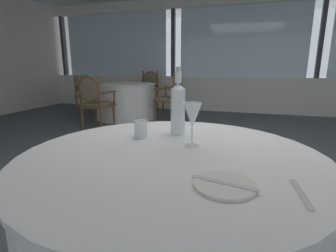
{
  "coord_description": "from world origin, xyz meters",
  "views": [
    {
      "loc": [
        0.22,
        -2.41,
        1.11
      ],
      "look_at": [
        -0.1,
        -1.39,
        0.85
      ],
      "focal_mm": 27.08,
      "sensor_mm": 36.0,
      "label": 1
    }
  ],
  "objects_px": {
    "dining_chair_0_2": "(94,99)",
    "dining_chair_0_3": "(173,94)",
    "water_bottle": "(178,107)",
    "side_plate": "(225,185)",
    "dining_chair_0_1": "(86,91)",
    "dining_chair_0_0": "(148,87)",
    "wine_glass": "(192,116)",
    "water_tumbler": "(141,129)"
  },
  "relations": [
    {
      "from": "dining_chair_0_3",
      "to": "side_plate",
      "type": "bearing_deg",
      "value": 113.22
    },
    {
      "from": "wine_glass",
      "to": "dining_chair_0_2",
      "type": "height_order",
      "value": "dining_chair_0_2"
    },
    {
      "from": "side_plate",
      "to": "dining_chair_0_2",
      "type": "height_order",
      "value": "dining_chair_0_2"
    },
    {
      "from": "dining_chair_0_2",
      "to": "dining_chair_0_3",
      "type": "bearing_deg",
      "value": -45.04
    },
    {
      "from": "wine_glass",
      "to": "dining_chair_0_3",
      "type": "bearing_deg",
      "value": 107.64
    },
    {
      "from": "water_bottle",
      "to": "dining_chair_0_3",
      "type": "height_order",
      "value": "water_bottle"
    },
    {
      "from": "dining_chair_0_0",
      "to": "dining_chair_0_3",
      "type": "distance_m",
      "value": 1.52
    },
    {
      "from": "dining_chair_0_0",
      "to": "wine_glass",
      "type": "bearing_deg",
      "value": 28.65
    },
    {
      "from": "side_plate",
      "to": "dining_chair_0_3",
      "type": "bearing_deg",
      "value": 108.45
    },
    {
      "from": "dining_chair_0_2",
      "to": "dining_chair_0_3",
      "type": "relative_size",
      "value": 0.96
    },
    {
      "from": "side_plate",
      "to": "dining_chair_0_3",
      "type": "height_order",
      "value": "dining_chair_0_3"
    },
    {
      "from": "dining_chair_0_0",
      "to": "dining_chair_0_2",
      "type": "xyz_separation_m",
      "value": [
        -0.18,
        -2.14,
        -0.04
      ]
    },
    {
      "from": "wine_glass",
      "to": "dining_chair_0_2",
      "type": "xyz_separation_m",
      "value": [
        -2.35,
        2.77,
        -0.34
      ]
    },
    {
      "from": "side_plate",
      "to": "dining_chair_0_3",
      "type": "relative_size",
      "value": 0.19
    },
    {
      "from": "dining_chair_0_1",
      "to": "dining_chair_0_2",
      "type": "distance_m",
      "value": 1.51
    },
    {
      "from": "dining_chair_0_2",
      "to": "dining_chair_0_3",
      "type": "distance_m",
      "value": 1.52
    },
    {
      "from": "side_plate",
      "to": "dining_chair_0_1",
      "type": "height_order",
      "value": "dining_chair_0_1"
    },
    {
      "from": "water_tumbler",
      "to": "dining_chair_0_2",
      "type": "bearing_deg",
      "value": 127.41
    },
    {
      "from": "dining_chair_0_1",
      "to": "dining_chair_0_2",
      "type": "xyz_separation_m",
      "value": [
        0.97,
        -1.16,
        0.01
      ]
    },
    {
      "from": "water_bottle",
      "to": "dining_chair_0_0",
      "type": "xyz_separation_m",
      "value": [
        -2.06,
        4.72,
        -0.31
      ]
    },
    {
      "from": "side_plate",
      "to": "dining_chair_0_1",
      "type": "distance_m",
      "value": 5.55
    },
    {
      "from": "side_plate",
      "to": "dining_chair_0_2",
      "type": "xyz_separation_m",
      "value": [
        -2.53,
        3.14,
        -0.21
      ]
    },
    {
      "from": "water_tumbler",
      "to": "dining_chair_0_0",
      "type": "xyz_separation_m",
      "value": [
        -1.89,
        4.84,
        -0.21
      ]
    },
    {
      "from": "side_plate",
      "to": "wine_glass",
      "type": "xyz_separation_m",
      "value": [
        -0.18,
        0.37,
        0.14
      ]
    },
    {
      "from": "water_tumbler",
      "to": "side_plate",
      "type": "bearing_deg",
      "value": -43.01
    },
    {
      "from": "water_tumbler",
      "to": "dining_chair_0_3",
      "type": "distance_m",
      "value": 3.8
    },
    {
      "from": "dining_chair_0_1",
      "to": "dining_chair_0_3",
      "type": "relative_size",
      "value": 0.93
    },
    {
      "from": "water_bottle",
      "to": "dining_chair_0_3",
      "type": "bearing_deg",
      "value": 106.78
    },
    {
      "from": "dining_chair_0_0",
      "to": "dining_chair_0_1",
      "type": "xyz_separation_m",
      "value": [
        -1.15,
        -0.98,
        -0.04
      ]
    },
    {
      "from": "dining_chair_0_1",
      "to": "dining_chair_0_2",
      "type": "height_order",
      "value": "dining_chair_0_2"
    },
    {
      "from": "side_plate",
      "to": "water_bottle",
      "type": "relative_size",
      "value": 0.53
    },
    {
      "from": "water_bottle",
      "to": "water_tumbler",
      "type": "xyz_separation_m",
      "value": [
        -0.17,
        -0.12,
        -0.1
      ]
    },
    {
      "from": "side_plate",
      "to": "dining_chair_0_3",
      "type": "xyz_separation_m",
      "value": [
        -1.37,
        4.12,
        -0.18
      ]
    },
    {
      "from": "water_tumbler",
      "to": "dining_chair_0_3",
      "type": "xyz_separation_m",
      "value": [
        -0.91,
        3.68,
        -0.22
      ]
    },
    {
      "from": "wine_glass",
      "to": "dining_chair_0_3",
      "type": "height_order",
      "value": "dining_chair_0_3"
    },
    {
      "from": "water_bottle",
      "to": "dining_chair_0_0",
      "type": "bearing_deg",
      "value": 113.52
    },
    {
      "from": "dining_chair_0_0",
      "to": "side_plate",
      "type": "bearing_deg",
      "value": 28.82
    },
    {
      "from": "side_plate",
      "to": "dining_chair_0_3",
      "type": "distance_m",
      "value": 4.35
    },
    {
      "from": "side_plate",
      "to": "dining_chair_0_1",
      "type": "relative_size",
      "value": 0.21
    },
    {
      "from": "dining_chair_0_3",
      "to": "water_bottle",
      "type": "bearing_deg",
      "value": 111.55
    },
    {
      "from": "dining_chair_0_2",
      "to": "water_tumbler",
      "type": "bearing_deg",
      "value": -137.82
    },
    {
      "from": "dining_chair_0_1",
      "to": "dining_chair_0_2",
      "type": "relative_size",
      "value": 0.96
    }
  ]
}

